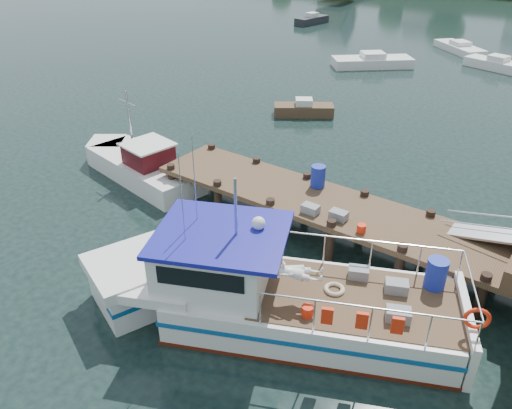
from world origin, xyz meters
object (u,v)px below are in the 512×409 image
Objects in this scene: work_boat at (140,164)px; moored_rowboat at (304,109)px; dock at (486,230)px; moored_d at (460,48)px; moored_e at (312,20)px; moored_b at (497,64)px; lobster_boat at (264,293)px; moored_a at (372,61)px.

work_boat reaches higher than moored_rowboat.
dock reaches higher than work_boat.
moored_d is 18.29m from moored_e.
work_boat is 31.05m from moored_b.
moored_b is at bearing 101.67° from dock.
lobster_boat is at bearing -14.22° from work_boat.
moored_e is (-22.06, 8.68, 0.05)m from moored_b.
moored_e is at bearing 139.57° from moored_b.
moored_e is (-28.08, 37.82, -1.79)m from dock.
moored_d is at bearing 92.33° from work_boat.
lobster_boat reaches higher than dock.
moored_d is (-5.66, 38.76, -0.65)m from lobster_boat.
moored_e is at bearing 94.34° from lobster_boat.
dock reaches higher than moored_e.
moored_rowboat is at bearing 91.04° from work_boat.
dock is at bearing -54.91° from moored_e.
moored_a reaches higher than moored_rowboat.
work_boat is 11.74m from moored_rowboat.
moored_d is at bearing -14.74° from moored_e.
work_boat is at bearing -72.32° from moored_e.
moored_rowboat is (1.76, 11.60, -0.25)m from work_boat.
dock reaches higher than moored_rowboat.
work_boat is at bearing -111.70° from moored_a.
moored_d is (4.42, 34.30, -0.28)m from work_boat.
moored_e reaches higher than moored_rowboat.
lobster_boat is at bearing -66.89° from moored_rowboat.
dock is 1.51× the size of lobster_boat.
moored_e is (-17.81, 4.19, 0.10)m from moored_d.
moored_a is 1.34× the size of moored_e.
moored_a is at bearing 120.90° from dock.
moored_a is (0.27, 24.77, -0.20)m from work_boat.
lobster_boat reaches higher than moored_d.
dock is 7.02m from lobster_boat.
moored_b is 6.19m from moored_d.
work_boat is at bearing -177.39° from dock.
moored_d is at bearing 106.99° from dock.
moored_b is at bearing -65.46° from moored_d.
work_boat is 1.39× the size of moored_d.
moored_e is at bearing 113.79° from moored_a.
work_boat reaches higher than moored_b.
lobster_boat reaches higher than moored_a.
dock reaches higher than moored_d.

